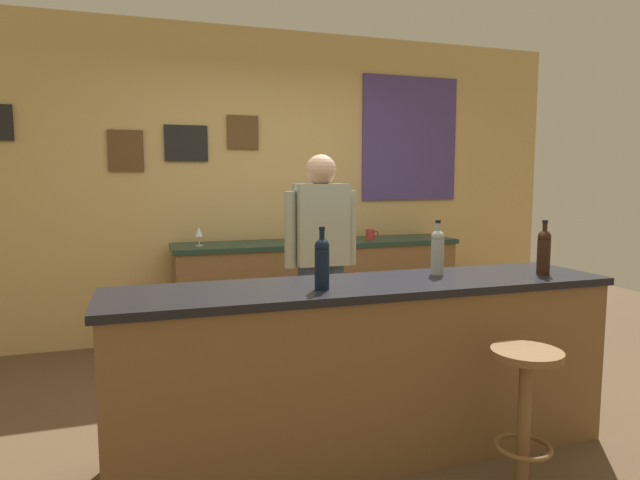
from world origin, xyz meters
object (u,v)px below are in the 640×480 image
at_px(wine_bottle_b, 437,250).
at_px(coffee_mug, 370,234).
at_px(bar_stool, 525,397).
at_px(wine_bottle_a, 322,262).
at_px(wine_bottle_c, 544,250).
at_px(bartender, 321,254).
at_px(wine_glass_a, 199,233).
at_px(wine_glass_b, 340,227).

bearing_deg(wine_bottle_b, coffee_mug, 77.35).
bearing_deg(wine_bottle_b, bar_stool, -83.46).
relative_size(wine_bottle_a, wine_bottle_c, 1.00).
height_order(wine_bottle_b, wine_bottle_c, same).
xyz_separation_m(bartender, wine_bottle_a, (-0.36, -1.10, 0.12)).
relative_size(wine_bottle_c, coffee_mug, 2.45).
relative_size(wine_bottle_b, wine_glass_a, 1.97).
bearing_deg(wine_glass_a, bartender, -54.61).
bearing_deg(coffee_mug, wine_bottle_a, -119.09).
xyz_separation_m(wine_bottle_b, wine_glass_b, (0.17, 2.02, -0.05)).
distance_m(bartender, bar_stool, 1.71).
bearing_deg(wine_bottle_c, wine_bottle_b, 161.93).
bearing_deg(wine_glass_a, wine_bottle_a, -80.19).
height_order(wine_bottle_c, wine_glass_b, wine_bottle_c).
height_order(wine_bottle_b, coffee_mug, wine_bottle_b).
distance_m(bar_stool, wine_glass_a, 2.91).
bearing_deg(wine_bottle_a, wine_glass_a, 99.81).
height_order(bar_stool, wine_bottle_c, wine_bottle_c).
bearing_deg(coffee_mug, wine_glass_b, 159.14).
height_order(wine_bottle_c, coffee_mug, wine_bottle_c).
distance_m(wine_bottle_b, wine_bottle_c, 0.60).
distance_m(bartender, wine_bottle_b, 0.99).
bearing_deg(bar_stool, wine_glass_b, 87.96).
relative_size(wine_bottle_b, wine_glass_b, 1.97).
bearing_deg(wine_glass_b, bar_stool, -92.04).
distance_m(wine_bottle_c, coffee_mug, 2.11).
bearing_deg(bartender, bar_stool, -73.65).
distance_m(wine_bottle_a, coffee_mug, 2.42).
distance_m(bar_stool, wine_glass_b, 2.74).
xyz_separation_m(wine_bottle_c, wine_glass_a, (-1.68, 2.11, -0.05)).
xyz_separation_m(bartender, wine_glass_a, (-0.73, 1.02, 0.07)).
height_order(bartender, bar_stool, bartender).
height_order(bartender, wine_bottle_a, bartender).
relative_size(wine_bottle_b, coffee_mug, 2.45).
bearing_deg(bartender, wine_bottle_b, -66.92).
xyz_separation_m(wine_bottle_a, wine_bottle_c, (1.31, 0.01, 0.00)).
height_order(bar_stool, wine_glass_b, wine_glass_b).
bearing_deg(wine_glass_a, wine_bottle_b, -60.01).
bearing_deg(wine_glass_a, wine_glass_b, 4.00).
height_order(wine_bottle_a, wine_bottle_b, same).
distance_m(wine_bottle_a, wine_glass_a, 2.15).
height_order(wine_bottle_a, wine_bottle_c, same).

